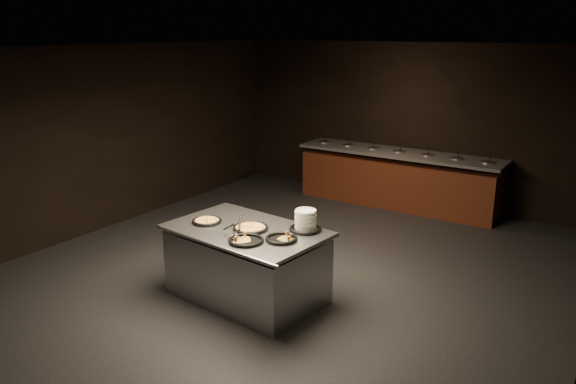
# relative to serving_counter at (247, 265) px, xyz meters

# --- Properties ---
(room) EXTENTS (7.02, 8.02, 2.92)m
(room) POSITION_rel_serving_counter_xyz_m (0.06, 0.87, 1.03)
(room) COLOR black
(room) RESTS_ON ground
(salad_bar) EXTENTS (3.70, 0.83, 1.18)m
(salad_bar) POSITION_rel_serving_counter_xyz_m (0.06, 4.42, 0.02)
(salad_bar) COLOR #512713
(salad_bar) RESTS_ON ground
(serving_counter) EXTENTS (1.94, 1.36, 0.88)m
(serving_counter) POSITION_rel_serving_counter_xyz_m (0.00, 0.00, 0.00)
(serving_counter) COLOR #BBBDC2
(serving_counter) RESTS_ON ground
(plate_stack) EXTENTS (0.25, 0.25, 0.24)m
(plate_stack) POSITION_rel_serving_counter_xyz_m (0.61, 0.34, 0.58)
(plate_stack) COLOR white
(plate_stack) RESTS_ON serving_counter
(pan_veggie_whole) EXTENTS (0.36, 0.36, 0.04)m
(pan_veggie_whole) POSITION_rel_serving_counter_xyz_m (-0.53, -0.08, 0.48)
(pan_veggie_whole) COLOR black
(pan_veggie_whole) RESTS_ON serving_counter
(pan_cheese_whole) EXTENTS (0.41, 0.41, 0.04)m
(pan_cheese_whole) POSITION_rel_serving_counter_xyz_m (0.06, 0.01, 0.48)
(pan_cheese_whole) COLOR black
(pan_cheese_whole) RESTS_ON serving_counter
(pan_cheese_slices_a) EXTENTS (0.38, 0.38, 0.04)m
(pan_cheese_slices_a) POSITION_rel_serving_counter_xyz_m (0.61, 0.34, 0.48)
(pan_cheese_slices_a) COLOR black
(pan_cheese_slices_a) RESTS_ON serving_counter
(pan_cheese_slices_b) EXTENTS (0.40, 0.40, 0.04)m
(pan_cheese_slices_b) POSITION_rel_serving_counter_xyz_m (0.26, -0.33, 0.48)
(pan_cheese_slices_b) COLOR black
(pan_cheese_slices_b) RESTS_ON serving_counter
(pan_veggie_slices) EXTENTS (0.36, 0.36, 0.04)m
(pan_veggie_slices) POSITION_rel_serving_counter_xyz_m (0.55, -0.08, 0.48)
(pan_veggie_slices) COLOR black
(pan_veggie_slices) RESTS_ON serving_counter
(server_left) EXTENTS (0.26, 0.30, 0.18)m
(server_left) POSITION_rel_serving_counter_xyz_m (-0.05, -0.05, 0.54)
(server_left) COLOR #BBBDC2
(server_left) RESTS_ON serving_counter
(server_right) EXTENTS (0.35, 0.16, 0.17)m
(server_right) POSITION_rel_serving_counter_xyz_m (0.04, -0.31, 0.54)
(server_right) COLOR #BBBDC2
(server_right) RESTS_ON serving_counter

